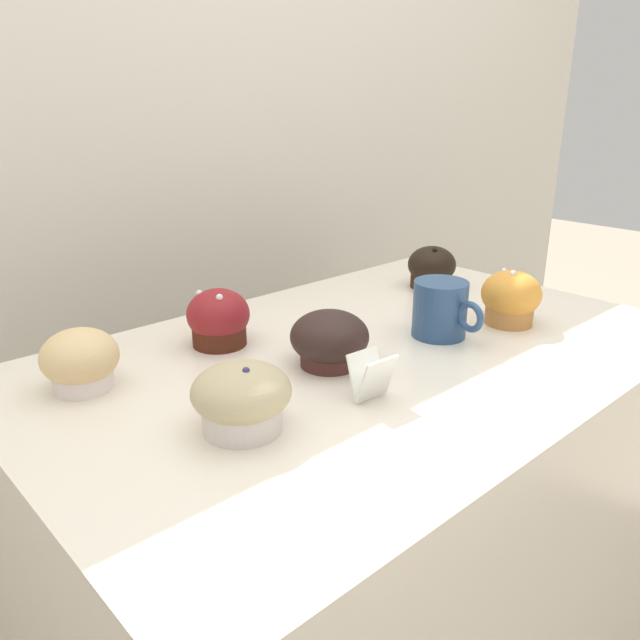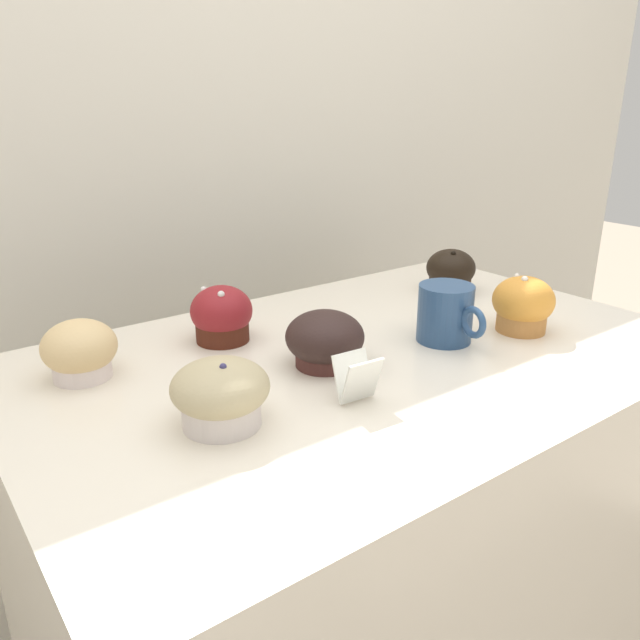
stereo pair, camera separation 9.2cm
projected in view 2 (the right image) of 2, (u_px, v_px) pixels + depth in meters
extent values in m
cube|color=beige|center=(191.00, 290.00, 1.39)|extent=(3.20, 0.10, 1.80)
cube|color=silver|center=(359.00, 605.00, 1.08)|extent=(1.00, 0.64, 0.95)
cylinder|color=#481D12|center=(222.00, 326.00, 0.96)|extent=(0.08, 0.08, 0.05)
ellipsoid|color=maroon|center=(221.00, 311.00, 0.95)|extent=(0.09, 0.09, 0.08)
sphere|color=white|center=(221.00, 294.00, 0.92)|extent=(0.01, 0.01, 0.01)
sphere|color=white|center=(204.00, 289.00, 0.95)|extent=(0.01, 0.01, 0.01)
cylinder|color=white|center=(81.00, 362.00, 0.83)|extent=(0.08, 0.08, 0.05)
ellipsoid|color=#DEBA7E|center=(79.00, 346.00, 0.83)|extent=(0.10, 0.10, 0.07)
cylinder|color=#472521|center=(326.00, 351.00, 0.87)|extent=(0.08, 0.08, 0.04)
ellipsoid|color=black|center=(326.00, 337.00, 0.86)|extent=(0.11, 0.11, 0.07)
cylinder|color=silver|center=(221.00, 406.00, 0.71)|extent=(0.09, 0.09, 0.05)
ellipsoid|color=tan|center=(220.00, 387.00, 0.70)|extent=(0.11, 0.11, 0.06)
sphere|color=navy|center=(223.00, 367.00, 0.68)|extent=(0.01, 0.01, 0.01)
cylinder|color=#C07D3E|center=(522.00, 316.00, 1.00)|extent=(0.08, 0.08, 0.05)
ellipsoid|color=orange|center=(523.00, 300.00, 0.99)|extent=(0.10, 0.10, 0.08)
sphere|color=white|center=(525.00, 279.00, 0.97)|extent=(0.01, 0.01, 0.01)
sphere|color=white|center=(517.00, 276.00, 0.99)|extent=(0.01, 0.01, 0.01)
cylinder|color=black|center=(450.00, 279.00, 1.20)|extent=(0.08, 0.08, 0.05)
ellipsoid|color=black|center=(451.00, 268.00, 1.20)|extent=(0.09, 0.09, 0.07)
sphere|color=black|center=(453.00, 253.00, 1.17)|extent=(0.01, 0.01, 0.01)
cylinder|color=navy|center=(445.00, 313.00, 0.95)|extent=(0.08, 0.08, 0.09)
torus|color=navy|center=(473.00, 322.00, 0.90)|extent=(0.02, 0.05, 0.05)
cylinder|color=black|center=(447.00, 288.00, 0.94)|extent=(0.07, 0.07, 0.01)
cube|color=white|center=(352.00, 375.00, 0.77)|extent=(0.05, 0.02, 0.06)
cube|color=silver|center=(362.00, 381.00, 0.76)|extent=(0.05, 0.02, 0.06)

